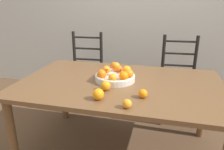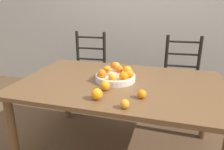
% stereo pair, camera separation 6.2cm
% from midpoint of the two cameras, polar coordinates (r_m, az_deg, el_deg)
% --- Properties ---
extents(wall_back, '(8.00, 0.06, 2.60)m').
position_cam_midpoint_polar(wall_back, '(3.33, 9.80, 16.99)').
color(wall_back, beige).
rests_on(wall_back, ground_plane).
extents(dining_table, '(1.75, 1.10, 0.73)m').
position_cam_midpoint_polar(dining_table, '(1.93, 3.10, -4.05)').
color(dining_table, brown).
rests_on(dining_table, ground_plane).
extents(fruit_bowl, '(0.35, 0.35, 0.17)m').
position_cam_midpoint_polar(fruit_bowl, '(1.92, 1.93, -0.10)').
color(fruit_bowl, beige).
rests_on(fruit_bowl, dining_table).
extents(orange_loose_0, '(0.08, 0.08, 0.08)m').
position_cam_midpoint_polar(orange_loose_0, '(1.72, -0.77, -2.80)').
color(orange_loose_0, orange).
rests_on(orange_loose_0, dining_table).
extents(orange_loose_1, '(0.08, 0.08, 0.08)m').
position_cam_midpoint_polar(orange_loose_1, '(1.56, -2.85, -4.98)').
color(orange_loose_1, orange).
rests_on(orange_loose_1, dining_table).
extents(orange_loose_2, '(0.07, 0.07, 0.07)m').
position_cam_midpoint_polar(orange_loose_2, '(1.60, 8.90, -4.93)').
color(orange_loose_2, orange).
rests_on(orange_loose_2, dining_table).
extents(orange_loose_3, '(0.06, 0.06, 0.06)m').
position_cam_midpoint_polar(orange_loose_3, '(1.45, 4.60, -7.55)').
color(orange_loose_3, orange).
rests_on(orange_loose_3, dining_table).
extents(chair_left, '(0.44, 0.42, 1.01)m').
position_cam_midpoint_polar(chair_left, '(2.92, -5.65, 0.61)').
color(chair_left, black).
rests_on(chair_left, ground_plane).
extents(chair_right, '(0.44, 0.42, 1.01)m').
position_cam_midpoint_polar(chair_right, '(2.73, 18.23, -1.62)').
color(chair_right, black).
rests_on(chair_right, ground_plane).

